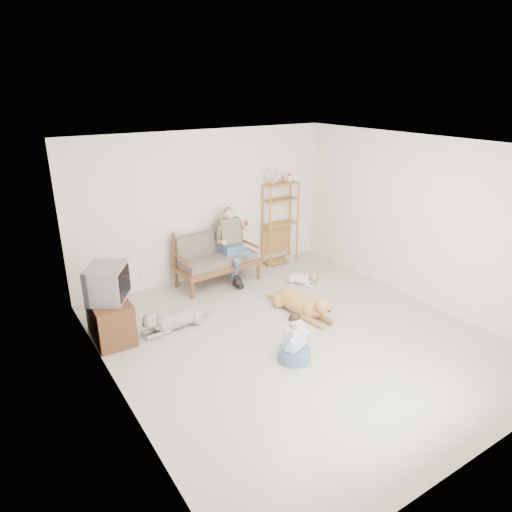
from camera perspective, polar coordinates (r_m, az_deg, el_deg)
floor at (r=6.70m, az=4.98°, el=-10.09°), size 5.50×5.50×0.00m
ceiling at (r=5.81m, az=5.82°, el=13.48°), size 5.50×5.50×0.00m
wall_back at (r=8.36m, az=-6.35°, el=6.22°), size 5.00×0.00×5.00m
wall_front at (r=4.50m, az=27.71°, el=-9.25°), size 5.00×0.00×5.00m
wall_left at (r=5.08m, az=-17.57°, el=-4.38°), size 0.00×5.50×5.50m
wall_right at (r=7.85m, az=19.95°, el=4.15°), size 0.00×5.50×5.50m
loveseat at (r=8.30m, az=-5.04°, el=-0.09°), size 1.54×0.79×0.95m
man at (r=8.22m, az=-2.80°, el=0.82°), size 0.52×0.74×1.20m
etagere at (r=9.10m, az=3.05°, el=4.19°), size 0.73×0.32×1.93m
book_stack at (r=9.41m, az=4.34°, el=-0.30°), size 0.23×0.21×0.12m
tv_stand at (r=6.85m, az=-17.82°, el=-7.49°), size 0.53×0.92×0.60m
crt_tv at (r=6.63m, az=-18.08°, el=-3.20°), size 0.72×0.76×0.50m
wall_outlet at (r=8.22m, az=-13.81°, el=-2.24°), size 0.12×0.02×0.08m
golden_retriever at (r=7.25m, az=5.86°, el=-6.00°), size 0.46×1.43×0.44m
shaggy_dog at (r=6.93m, az=-10.43°, el=-7.89°), size 1.22×0.36×0.36m
terrier at (r=8.33m, az=6.07°, el=-2.83°), size 0.39×0.67×0.27m
child at (r=6.09m, az=4.78°, el=-10.82°), size 0.43×0.43×0.68m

